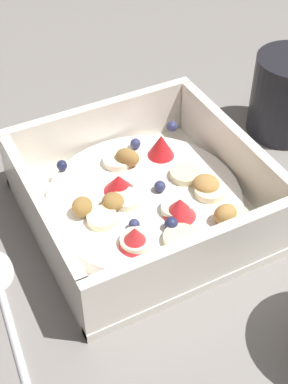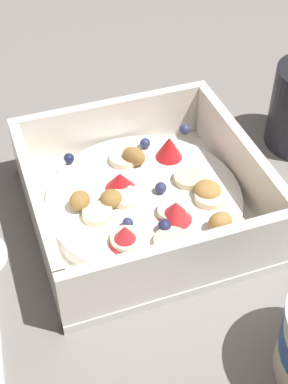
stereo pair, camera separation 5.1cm
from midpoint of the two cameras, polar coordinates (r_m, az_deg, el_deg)
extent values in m
plane|color=gray|center=(0.54, -1.15, -1.96)|extent=(2.40, 2.40, 0.00)
cube|color=white|center=(0.53, -2.77, -2.09)|extent=(0.21, 0.21, 0.01)
cube|color=white|center=(0.58, -7.05, 6.08)|extent=(0.21, 0.01, 0.07)
cube|color=white|center=(0.45, 2.53, -7.49)|extent=(0.21, 0.01, 0.07)
cube|color=white|center=(0.55, 6.50, 3.41)|extent=(0.01, 0.19, 0.07)
cube|color=white|center=(0.49, -13.33, -3.48)|extent=(0.01, 0.19, 0.07)
cylinder|color=white|center=(0.52, -2.81, -1.11)|extent=(0.18, 0.18, 0.02)
cylinder|color=beige|center=(0.53, 1.51, 1.72)|extent=(0.04, 0.04, 0.01)
cylinder|color=#F7EFC6|center=(0.50, 0.60, -1.73)|extent=(0.03, 0.03, 0.01)
cylinder|color=#F7EFC6|center=(0.51, -4.77, -0.58)|extent=(0.03, 0.03, 0.01)
cylinder|color=#F7EFC6|center=(0.55, -5.45, 3.10)|extent=(0.04, 0.04, 0.01)
cylinder|color=#F4EAB7|center=(0.52, 3.98, -0.02)|extent=(0.03, 0.03, 0.01)
cylinder|color=#F4EAB7|center=(0.49, -7.30, -2.86)|extent=(0.03, 0.03, 0.01)
cylinder|color=beige|center=(0.47, 0.72, -4.97)|extent=(0.04, 0.04, 0.01)
cylinder|color=beige|center=(0.50, 6.35, -2.67)|extent=(0.03, 0.03, 0.01)
cylinder|color=#F4EAB7|center=(0.47, -3.91, -5.18)|extent=(0.03, 0.03, 0.01)
cone|color=red|center=(0.55, -0.91, 4.68)|extent=(0.03, 0.03, 0.02)
cone|color=red|center=(0.52, -5.45, 0.76)|extent=(0.04, 0.04, 0.02)
cone|color=red|center=(0.47, -4.11, -4.76)|extent=(0.04, 0.04, 0.02)
cone|color=red|center=(0.49, 0.85, -1.68)|extent=(0.04, 0.04, 0.02)
sphere|color=navy|center=(0.59, 0.37, 6.65)|extent=(0.01, 0.01, 0.01)
sphere|color=#191E3D|center=(0.55, -11.07, 2.57)|extent=(0.01, 0.01, 0.01)
sphere|color=navy|center=(0.52, -1.57, 0.42)|extent=(0.01, 0.01, 0.01)
sphere|color=navy|center=(0.55, -4.53, 3.18)|extent=(0.01, 0.01, 0.01)
sphere|color=#191E3D|center=(0.51, -6.25, -1.04)|extent=(0.01, 0.01, 0.01)
sphere|color=navy|center=(0.48, -4.05, -3.48)|extent=(0.01, 0.01, 0.01)
sphere|color=navy|center=(0.45, -4.26, -7.72)|extent=(0.01, 0.01, 0.01)
sphere|color=#23284C|center=(0.48, -0.23, -3.42)|extent=(0.01, 0.01, 0.01)
sphere|color=navy|center=(0.57, -3.48, 4.88)|extent=(0.01, 0.01, 0.01)
ellipsoid|color=olive|center=(0.50, -9.31, -1.65)|extent=(0.03, 0.03, 0.02)
ellipsoid|color=#AD7F42|center=(0.52, 3.59, 0.70)|extent=(0.04, 0.04, 0.01)
ellipsoid|color=olive|center=(0.55, -4.40, 3.46)|extent=(0.03, 0.03, 0.02)
ellipsoid|color=olive|center=(0.50, -6.25, -0.92)|extent=(0.03, 0.03, 0.01)
ellipsoid|color=#AD7F42|center=(0.49, 5.37, -2.41)|extent=(0.02, 0.02, 0.02)
cylinder|color=silver|center=(0.46, -16.14, -15.63)|extent=(0.02, 0.13, 0.01)
cylinder|color=black|center=(0.62, 12.26, 9.55)|extent=(0.08, 0.08, 0.09)
camera|label=1|loc=(0.03, -92.87, -2.71)|focal=52.03mm
camera|label=2|loc=(0.03, 87.13, 2.71)|focal=52.03mm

